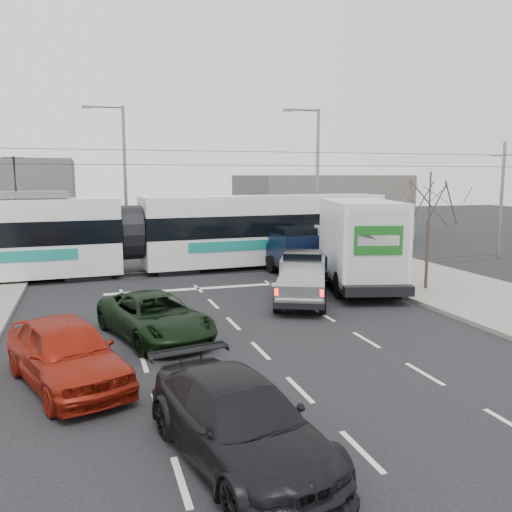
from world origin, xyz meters
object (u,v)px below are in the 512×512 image
object	(u,v)px
street_lamp_far	(122,173)
dark_car	(239,422)
bare_tree	(429,204)
tram	(129,234)
green_car	(155,316)
navy_pickup	(300,253)
silver_pickup	(302,278)
red_car	(66,352)
box_truck	(357,245)
traffic_signal	(360,222)
street_lamp_near	(315,173)

from	to	relation	value
street_lamp_far	dark_car	bearing A→B (deg)	-89.35
bare_tree	tram	distance (m)	14.44
green_car	bare_tree	bearing A→B (deg)	-0.82
navy_pickup	silver_pickup	bearing A→B (deg)	-112.94
silver_pickup	red_car	world-z (taller)	silver_pickup
tram	silver_pickup	distance (m)	10.19
box_truck	dark_car	bearing A→B (deg)	-110.92
silver_pickup	street_lamp_far	bearing A→B (deg)	138.25
navy_pickup	green_car	world-z (taller)	navy_pickup
traffic_signal	street_lamp_far	world-z (taller)	street_lamp_far
green_car	red_car	size ratio (longest dim) A/B	1.04
green_car	box_truck	bearing A→B (deg)	11.19
bare_tree	navy_pickup	bearing A→B (deg)	128.51
silver_pickup	street_lamp_near	bearing A→B (deg)	88.98
tram	street_lamp_far	bearing A→B (deg)	85.20
traffic_signal	street_lamp_far	xyz separation A→B (m)	(-10.66, 9.50, 2.37)
traffic_signal	red_car	distance (m)	17.14
silver_pickup	box_truck	xyz separation A→B (m)	(3.31, 1.70, 0.98)
street_lamp_near	tram	world-z (taller)	street_lamp_near
navy_pickup	green_car	distance (m)	11.59
street_lamp_near	green_car	bearing A→B (deg)	-128.31
street_lamp_far	box_truck	size ratio (longest dim) A/B	1.09
traffic_signal	tram	size ratio (longest dim) A/B	0.13
dark_car	box_truck	bearing A→B (deg)	43.61
dark_car	street_lamp_far	bearing A→B (deg)	79.49
bare_tree	silver_pickup	bearing A→B (deg)	-179.25
traffic_signal	navy_pickup	size ratio (longest dim) A/B	0.63
tram	silver_pickup	bearing A→B (deg)	-57.01
tram	dark_car	bearing A→B (deg)	-92.73
bare_tree	street_lamp_near	size ratio (longest dim) A/B	0.56
navy_pickup	dark_car	world-z (taller)	navy_pickup
box_truck	green_car	bearing A→B (deg)	-138.09
street_lamp_far	street_lamp_near	bearing A→B (deg)	-9.87
traffic_signal	tram	distance (m)	11.50
street_lamp_far	red_car	xyz separation A→B (m)	(-2.71, -20.06, -4.30)
box_truck	bare_tree	bearing A→B (deg)	-18.79
tram	red_car	world-z (taller)	tram
bare_tree	dark_car	xyz separation A→B (m)	(-11.50, -11.13, -3.07)
street_lamp_far	dark_car	distance (m)	25.02
bare_tree	green_car	distance (m)	12.86
green_car	red_car	bearing A→B (deg)	-144.06
street_lamp_far	box_truck	distance (m)	15.41
street_lamp_near	tram	size ratio (longest dim) A/B	0.32
street_lamp_far	navy_pickup	bearing A→B (deg)	-47.49
box_truck	navy_pickup	world-z (taller)	box_truck
street_lamp_far	tram	distance (m)	6.26
tram	bare_tree	bearing A→B (deg)	-37.92
red_car	tram	bearing A→B (deg)	60.25
bare_tree	street_lamp_far	world-z (taller)	street_lamp_far
silver_pickup	red_car	distance (m)	10.85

